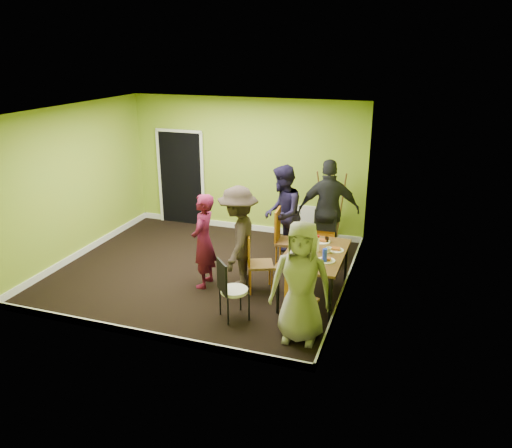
% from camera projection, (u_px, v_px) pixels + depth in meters
% --- Properties ---
extents(ground, '(5.00, 5.00, 0.00)m').
position_uv_depth(ground, '(204.00, 271.00, 8.83)').
color(ground, black).
rests_on(ground, ground).
extents(room_walls, '(5.04, 4.54, 2.82)m').
position_uv_depth(room_walls, '(201.00, 217.00, 8.54)').
color(room_walls, '#96AE2C').
rests_on(room_walls, ground).
extents(dining_table, '(0.90, 1.50, 0.75)m').
position_uv_depth(dining_table, '(315.00, 256.00, 7.70)').
color(dining_table, black).
rests_on(dining_table, ground).
extents(chair_left_far, '(0.49, 0.49, 1.09)m').
position_uv_depth(chair_left_far, '(284.00, 236.00, 8.76)').
color(chair_left_far, '#C16D12').
rests_on(chair_left_far, ground).
extents(chair_left_near, '(0.53, 0.53, 0.97)m').
position_uv_depth(chair_left_near, '(255.00, 259.00, 7.95)').
color(chair_left_near, '#C16D12').
rests_on(chair_left_near, ground).
extents(chair_back_end, '(0.42, 0.49, 0.97)m').
position_uv_depth(chair_back_end, '(325.00, 226.00, 9.00)').
color(chair_back_end, '#C16D12').
rests_on(chair_back_end, ground).
extents(chair_front_end, '(0.46, 0.46, 0.89)m').
position_uv_depth(chair_front_end, '(299.00, 297.00, 6.84)').
color(chair_front_end, '#C16D12').
rests_on(chair_front_end, ground).
extents(chair_bentwood, '(0.51, 0.51, 0.92)m').
position_uv_depth(chair_bentwood, '(230.00, 287.00, 7.12)').
color(chair_bentwood, black).
rests_on(chair_bentwood, ground).
extents(easel, '(0.60, 0.56, 1.49)m').
position_uv_depth(easel, '(331.00, 208.00, 9.82)').
color(easel, brown).
rests_on(easel, ground).
extents(plate_near_left, '(0.25, 0.25, 0.01)m').
position_uv_depth(plate_near_left, '(301.00, 241.00, 8.11)').
color(plate_near_left, white).
rests_on(plate_near_left, dining_table).
extents(plate_near_right, '(0.25, 0.25, 0.01)m').
position_uv_depth(plate_near_right, '(295.00, 261.00, 7.36)').
color(plate_near_right, white).
rests_on(plate_near_right, dining_table).
extents(plate_far_back, '(0.25, 0.25, 0.01)m').
position_uv_depth(plate_far_back, '(322.00, 242.00, 8.10)').
color(plate_far_back, white).
rests_on(plate_far_back, dining_table).
extents(plate_far_front, '(0.26, 0.26, 0.01)m').
position_uv_depth(plate_far_front, '(309.00, 264.00, 7.25)').
color(plate_far_front, white).
rests_on(plate_far_front, dining_table).
extents(plate_wall_back, '(0.25, 0.25, 0.01)m').
position_uv_depth(plate_wall_back, '(336.00, 250.00, 7.76)').
color(plate_wall_back, white).
rests_on(plate_wall_back, dining_table).
extents(plate_wall_front, '(0.27, 0.27, 0.01)m').
position_uv_depth(plate_wall_front, '(326.00, 260.00, 7.39)').
color(plate_wall_front, white).
rests_on(plate_wall_front, dining_table).
extents(thermos, '(0.06, 0.06, 0.24)m').
position_uv_depth(thermos, '(317.00, 244.00, 7.68)').
color(thermos, white).
rests_on(thermos, dining_table).
extents(blue_bottle, '(0.07, 0.07, 0.21)m').
position_uv_depth(blue_bottle, '(325.00, 255.00, 7.31)').
color(blue_bottle, '#1C2FD2').
rests_on(blue_bottle, dining_table).
extents(orange_bottle, '(0.04, 0.04, 0.08)m').
position_uv_depth(orange_bottle, '(310.00, 243.00, 7.93)').
color(orange_bottle, '#C16D12').
rests_on(orange_bottle, dining_table).
extents(glass_mid, '(0.07, 0.07, 0.10)m').
position_uv_depth(glass_mid, '(310.00, 244.00, 7.88)').
color(glass_mid, black).
rests_on(glass_mid, dining_table).
extents(glass_back, '(0.06, 0.06, 0.09)m').
position_uv_depth(glass_back, '(327.00, 240.00, 8.08)').
color(glass_back, black).
rests_on(glass_back, dining_table).
extents(glass_front, '(0.07, 0.07, 0.10)m').
position_uv_depth(glass_front, '(312.00, 260.00, 7.29)').
color(glass_front, black).
rests_on(glass_front, dining_table).
extents(cup_a, '(0.11, 0.11, 0.09)m').
position_uv_depth(cup_a, '(306.00, 255.00, 7.49)').
color(cup_a, white).
rests_on(cup_a, dining_table).
extents(cup_b, '(0.09, 0.09, 0.09)m').
position_uv_depth(cup_b, '(328.00, 250.00, 7.67)').
color(cup_b, white).
rests_on(cup_b, dining_table).
extents(person_standing, '(0.41, 0.59, 1.57)m').
position_uv_depth(person_standing, '(204.00, 241.00, 8.05)').
color(person_standing, '#580F2A').
rests_on(person_standing, ground).
extents(person_left_far, '(0.81, 0.97, 1.78)m').
position_uv_depth(person_left_far, '(282.00, 214.00, 9.01)').
color(person_left_far, black).
rests_on(person_left_far, ground).
extents(person_left_near, '(0.83, 1.21, 1.72)m').
position_uv_depth(person_left_near, '(238.00, 239.00, 7.91)').
color(person_left_near, '#2C221D').
rests_on(person_left_near, ground).
extents(person_back_end, '(1.18, 0.73, 1.88)m').
position_uv_depth(person_back_end, '(329.00, 211.00, 9.03)').
color(person_back_end, black).
rests_on(person_back_end, ground).
extents(person_front_end, '(0.86, 0.59, 1.68)m').
position_uv_depth(person_front_end, '(301.00, 282.00, 6.52)').
color(person_front_end, gray).
rests_on(person_front_end, ground).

